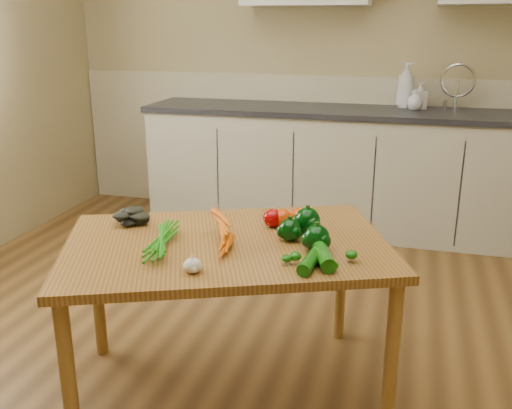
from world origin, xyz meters
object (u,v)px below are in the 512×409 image
Objects in this scene: tomato_a at (273,218)px; tomato_c at (299,217)px; table at (227,259)px; garlic_bulb at (193,265)px; pepper_a at (290,230)px; zucchini_b at (310,262)px; pepper_b at (307,221)px; zucchini_a at (323,255)px; tomato_b at (282,218)px; soap_bottle_a at (406,85)px; pepper_c at (317,238)px; soap_bottle_c at (415,99)px; soap_bottle_b at (420,96)px; carrot_bunch at (204,237)px; leafy_greens at (134,214)px.

tomato_a is 1.01× the size of tomato_c.
garlic_bulb is (-0.02, -0.31, 0.10)m from table.
pepper_a is 0.17m from tomato_a.
zucchini_b is at bearing 20.74° from garlic_bulb.
zucchini_b is at bearing -77.97° from pepper_b.
pepper_a is 0.25m from zucchini_a.
tomato_b is (-0.07, 0.15, -0.01)m from pepper_a.
soap_bottle_a is 2.34m from pepper_c.
zucchini_b is at bearing -90.82° from soap_bottle_c.
tomato_c is (0.00, 0.18, -0.01)m from pepper_a.
pepper_a reaches higher than tomato_b.
pepper_c reaches higher than pepper_a.
table is 4.58× the size of soap_bottle_a.
soap_bottle_b is 2.29m from pepper_c.
garlic_bulb is 0.54m from tomato_a.
tomato_b is (-0.52, -2.03, -0.29)m from soap_bottle_b.
soap_bottle_b is 1.30× the size of soap_bottle_c.
zucchini_b is (0.12, -0.24, -0.02)m from pepper_a.
table is 16.78× the size of pepper_a.
soap_bottle_a is 0.13m from soap_bottle_b.
soap_bottle_c reaches higher than garlic_bulb.
tomato_a is 0.49× the size of zucchini_b.
pepper_b is (0.36, 0.24, 0.02)m from carrot_bunch.
soap_bottle_a is at bearing 81.87° from pepper_b.
soap_bottle_c reaches higher than tomato_c.
zucchini_b is at bearing -73.67° from tomato_c.
zucchini_b is (0.38, 0.14, -0.00)m from garlic_bulb.
tomato_b is 0.44m from zucchini_b.
pepper_c is at bearing -50.14° from tomato_b.
leafy_greens is 0.73m from pepper_b.
zucchini_b is (0.80, -0.26, -0.02)m from leafy_greens.
pepper_c is (0.43, 0.06, 0.02)m from carrot_bunch.
soap_bottle_c is 0.62× the size of carrot_bunch.
zucchini_a is (0.23, -0.33, -0.01)m from tomato_b.
leafy_greens is 2.18× the size of tomato_b.
soap_bottle_c is 1.77× the size of tomato_c.
table is 7.23× the size of zucchini_a.
carrot_bunch is (-0.66, -2.36, -0.36)m from soap_bottle_a.
tomato_b is (0.61, 0.14, -0.01)m from leafy_greens.
pepper_b is at bearing -21.92° from tomato_b.
carrot_bunch is 0.44m from tomato_c.
soap_bottle_a is at bearing 65.06° from leafy_greens.
tomato_a is (0.20, 0.27, 0.01)m from carrot_bunch.
pepper_a reaches higher than zucchini_b.
tomato_b is at bearing 27.13° from carrot_bunch.
carrot_bunch is at bearing -21.86° from leafy_greens.
table is 0.14m from carrot_bunch.
soap_bottle_c is 1.77× the size of tomato_b.
tomato_c reaches higher than carrot_bunch.
tomato_a is at bearing 12.09° from leafy_greens.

